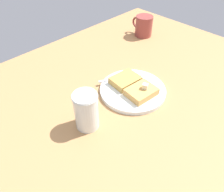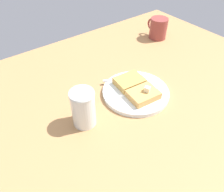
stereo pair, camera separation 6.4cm
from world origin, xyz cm
name	(u,v)px [view 1 (the left image)]	position (x,y,z in cm)	size (l,w,h in cm)	color
table_surface	(156,95)	(0.00, 0.00, 1.37)	(105.58, 105.58, 2.74)	#AC7B4B
plate	(133,90)	(5.68, 5.66, 3.53)	(21.44, 21.44, 1.38)	white
toast_slice_left	(141,92)	(1.95, 6.06, 5.25)	(7.03, 9.03, 2.28)	tan
toast_slice_middle	(125,80)	(9.42, 5.27, 5.25)	(7.03, 9.03, 2.28)	#C29547
butter_pat_primary	(145,86)	(1.46, 5.09, 7.23)	(1.67, 1.50, 1.67)	beige
fork	(124,77)	(11.76, 3.35, 4.30)	(8.71, 14.83, 0.36)	silver
syrup_jar	(86,112)	(5.27, 25.25, 8.03)	(6.74, 6.74, 11.17)	#3A1908
coffee_mug	(143,26)	(28.97, -28.07, 7.25)	(10.53, 7.61, 8.98)	brown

